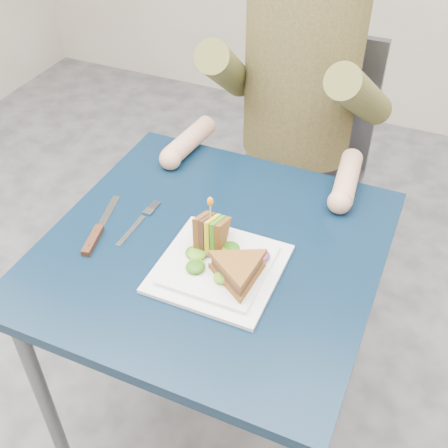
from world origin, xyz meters
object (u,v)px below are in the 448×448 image
at_px(chair, 301,153).
at_px(table, 212,270).
at_px(sandwich_upright, 211,234).
at_px(diner, 301,63).
at_px(knife, 96,235).
at_px(sandwich_flat, 238,270).
at_px(fork, 137,224).
at_px(plate, 219,267).

bearing_deg(chair, table, -90.00).
height_order(chair, sandwich_upright, chair).
relative_size(diner, knife, 3.40).
distance_m(table, diner, 0.67).
relative_size(diner, sandwich_flat, 3.72).
height_order(sandwich_upright, fork, sandwich_upright).
bearing_deg(sandwich_upright, fork, 175.36).
xyz_separation_m(plate, fork, (-0.24, 0.06, -0.01)).
bearing_deg(sandwich_upright, sandwich_flat, -36.57).
bearing_deg(chair, fork, -104.88).
distance_m(sandwich_flat, fork, 0.31).
relative_size(chair, sandwich_flat, 4.65).
bearing_deg(table, chair, 90.00).
relative_size(table, fork, 4.18).
bearing_deg(fork, knife, -131.28).
relative_size(table, plate, 2.88).
distance_m(diner, knife, 0.76).
distance_m(table, chair, 0.74).
relative_size(table, knife, 3.42).
height_order(plate, sandwich_flat, sandwich_flat).
bearing_deg(plate, sandwich_upright, 131.17).
height_order(table, sandwich_upright, sandwich_upright).
relative_size(fork, knife, 0.82).
distance_m(plate, fork, 0.25).
distance_m(chair, diner, 0.39).
height_order(table, knife, knife).
bearing_deg(table, sandwich_flat, -41.46).
xyz_separation_m(table, diner, (-0.00, 0.62, 0.26)).
bearing_deg(table, plate, -54.29).
relative_size(diner, sandwich_upright, 5.12).
relative_size(table, sandwich_flat, 3.75).
xyz_separation_m(sandwich_flat, knife, (-0.36, 0.01, -0.04)).
bearing_deg(table, fork, -179.02).
xyz_separation_m(sandwich_upright, knife, (-0.27, -0.06, -0.05)).
distance_m(chair, sandwich_flat, 0.86).
xyz_separation_m(sandwich_flat, sandwich_upright, (-0.09, 0.07, 0.01)).
bearing_deg(fork, chair, 75.12).
bearing_deg(plate, chair, 93.36).
relative_size(plate, sandwich_flat, 1.30).
relative_size(plate, knife, 1.19).
bearing_deg(plate, knife, -177.28).
bearing_deg(fork, table, 0.98).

